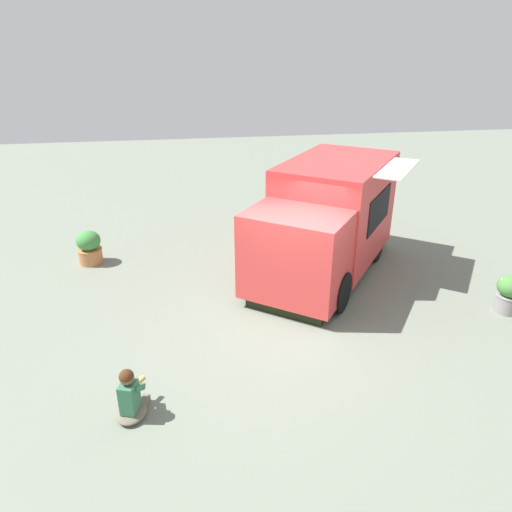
% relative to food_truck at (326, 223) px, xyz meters
% --- Properties ---
extents(ground_plane, '(40.00, 40.00, 0.00)m').
position_rel_food_truck_xyz_m(ground_plane, '(1.95, -1.33, -1.25)').
color(ground_plane, slate).
extents(food_truck, '(5.12, 4.65, 2.62)m').
position_rel_food_truck_xyz_m(food_truck, '(0.00, 0.00, 0.00)').
color(food_truck, '#D73C3B').
rests_on(food_truck, ground_plane).
extents(person_customer, '(0.76, 0.58, 0.86)m').
position_rel_food_truck_xyz_m(person_customer, '(4.32, -4.28, -0.92)').
color(person_customer, '#6C6555').
rests_on(person_customer, ground_plane).
extents(planter_flowering_near, '(0.53, 0.53, 0.82)m').
position_rel_food_truck_xyz_m(planter_flowering_near, '(2.49, 3.19, -0.82)').
color(planter_flowering_near, gray).
rests_on(planter_flowering_near, ground_plane).
extents(planter_flowering_far, '(0.61, 0.61, 0.86)m').
position_rel_food_truck_xyz_m(planter_flowering_far, '(-1.38, -5.72, -0.81)').
color(planter_flowering_far, '#B57543').
rests_on(planter_flowering_far, ground_plane).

